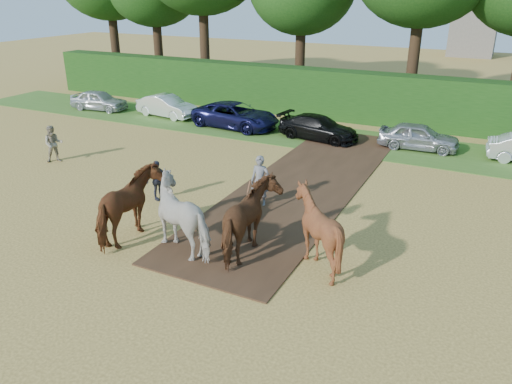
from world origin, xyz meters
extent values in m
plane|color=gold|center=(0.00, 0.00, 0.00)|extent=(120.00, 120.00, 0.00)
cube|color=#472D1C|center=(1.50, 7.00, 0.03)|extent=(4.50, 17.00, 0.05)
cube|color=#38601E|center=(0.00, 14.00, 0.01)|extent=(50.00, 5.00, 0.03)
cube|color=#14380F|center=(0.00, 18.50, 1.50)|extent=(46.00, 1.60, 3.00)
imported|color=#AFA68A|center=(-10.22, 4.47, 0.89)|extent=(1.08, 1.09, 1.77)
imported|color=#2A2C38|center=(-3.08, 2.96, 0.80)|extent=(0.66, 1.01, 1.60)
imported|color=maroon|center=(-1.80, -0.15, 1.18)|extent=(1.58, 2.93, 2.36)
imported|color=beige|center=(0.20, 0.24, 1.18)|extent=(2.56, 2.26, 2.36)
imported|color=brown|center=(2.19, 0.64, 1.18)|extent=(1.58, 2.93, 2.36)
imported|color=brown|center=(4.19, 1.04, 1.18)|extent=(2.14, 2.35, 2.37)
cube|color=black|center=(0.92, 2.88, 0.20)|extent=(0.51, 1.05, 0.39)
cube|color=brown|center=(0.99, 2.21, 0.39)|extent=(0.29, 1.58, 0.11)
cylinder|color=brown|center=(0.60, 3.46, 0.62)|extent=(0.35, 1.13, 0.83)
cylinder|color=brown|center=(1.09, 3.52, 0.62)|extent=(0.10, 1.15, 0.83)
imported|color=gray|center=(0.77, 4.22, 0.99)|extent=(0.77, 0.55, 1.98)
imported|color=#BABDC1|center=(-15.88, 13.61, 0.67)|extent=(4.06, 1.98, 1.33)
imported|color=white|center=(-10.68, 14.11, 0.69)|extent=(4.33, 2.01, 1.37)
imported|color=#141541|center=(-5.48, 13.75, 0.73)|extent=(5.50, 2.96, 1.47)
imported|color=black|center=(-0.28, 13.62, 0.65)|extent=(4.69, 2.40, 1.30)
imported|color=#9DA0A6|center=(4.92, 14.20, 0.68)|extent=(4.07, 1.81, 1.36)
cylinder|color=#382616|center=(-21.00, 21.50, 2.93)|extent=(0.70, 0.70, 5.85)
cylinder|color=#382616|center=(-17.00, 22.00, 2.70)|extent=(0.70, 0.70, 5.40)
cylinder|color=#382616|center=(-12.00, 21.00, 3.26)|extent=(0.70, 0.70, 6.53)
cylinder|color=#382616|center=(-5.00, 22.50, 2.59)|extent=(0.70, 0.70, 5.17)
cylinder|color=#382616|center=(3.00, 21.50, 3.04)|extent=(0.70, 0.70, 6.08)
cube|color=slate|center=(4.00, 55.00, 4.50)|extent=(5.00, 5.00, 9.00)
camera|label=1|loc=(8.42, -11.51, 7.82)|focal=35.00mm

